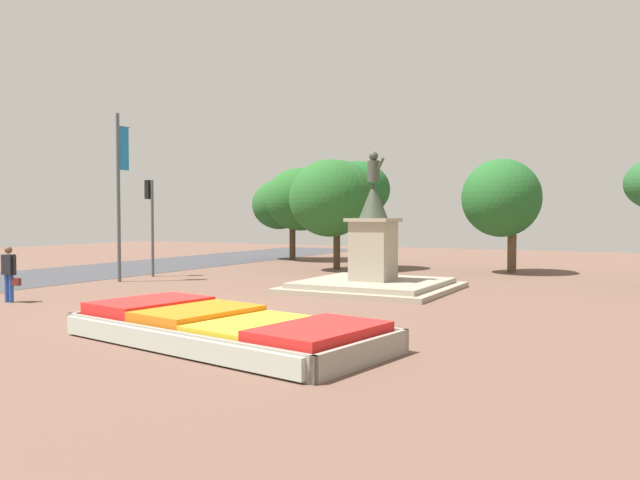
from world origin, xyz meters
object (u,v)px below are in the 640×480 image
object	(u,v)px
flower_planter	(220,328)
statue_monument	(373,266)
banner_pole	(119,192)
pedestrian_with_handbag	(9,271)
traffic_light_mid_block	(151,210)

from	to	relation	value
flower_planter	statue_monument	size ratio (longest dim) A/B	1.37
banner_pole	pedestrian_with_handbag	xyz separation A→B (m)	(1.50, -5.83, -2.55)
pedestrian_with_handbag	traffic_light_mid_block	bearing A→B (deg)	103.36
flower_planter	pedestrian_with_handbag	size ratio (longest dim) A/B	4.34
statue_monument	banner_pole	xyz separation A→B (m)	(-9.86, -2.06, 2.65)
flower_planter	statue_monument	xyz separation A→B (m)	(-0.75, 9.71, 0.55)
traffic_light_mid_block	pedestrian_with_handbag	world-z (taller)	traffic_light_mid_block
banner_pole	pedestrian_with_handbag	world-z (taller)	banner_pole
banner_pole	traffic_light_mid_block	bearing A→B (deg)	100.46
traffic_light_mid_block	banner_pole	bearing A→B (deg)	-79.54
statue_monument	traffic_light_mid_block	xyz separation A→B (m)	(-10.25, 0.10, 2.00)
banner_pole	pedestrian_with_handbag	distance (m)	6.54
traffic_light_mid_block	banner_pole	distance (m)	2.29
flower_planter	pedestrian_with_handbag	world-z (taller)	pedestrian_with_handbag
flower_planter	traffic_light_mid_block	size ratio (longest dim) A/B	1.78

